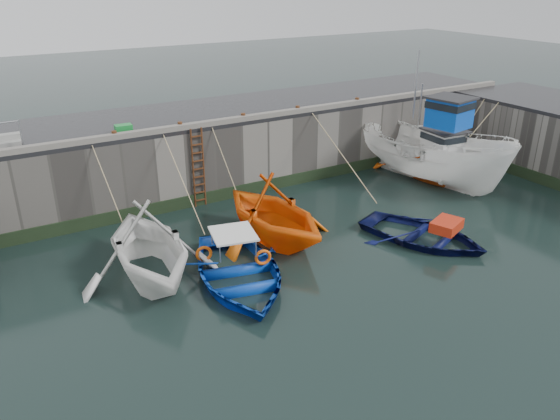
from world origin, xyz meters
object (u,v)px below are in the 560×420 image
boat_far_white (433,155)px  boat_near_navy (422,240)px  boat_near_blue (238,280)px  bollard_d (298,109)px  boat_near_blacktrim (273,239)px  fish_crate (124,129)px  bollard_b (180,126)px  boat_near_white (151,277)px  boat_far_orange (432,165)px  bollard_c (243,117)px  ladder (198,168)px  bollard_a (114,135)px  bollard_e (357,101)px

boat_far_white → boat_near_navy: bearing=-148.0°
boat_near_blue → bollard_d: bearing=58.6°
boat_far_white → boat_near_blacktrim: bearing=177.8°
boat_near_blacktrim → fish_crate: fish_crate is taller
bollard_b → fish_crate: bearing=162.5°
boat_near_white → boat_far_orange: 14.63m
boat_near_blacktrim → fish_crate: (-3.50, 5.05, 3.31)m
boat_near_navy → bollard_c: 8.58m
fish_crate → bollard_d: (7.29, -0.63, -0.01)m
ladder → bollard_a: 3.47m
boat_near_navy → bollard_d: size_ratio=16.14×
fish_crate → bollard_c: fish_crate is taller
boat_near_blacktrim → boat_far_white: bearing=1.6°
boat_far_white → bollard_b: size_ratio=29.05×
boat_far_orange → bollard_a: (-13.86, 2.27, 2.88)m
boat_near_white → bollard_d: size_ratio=18.65×
fish_crate → boat_near_blue: bearing=-77.3°
boat_near_blue → bollard_e: bearing=46.8°
ladder → boat_near_blacktrim: bearing=-76.1°
boat_near_blue → bollard_c: 7.96m
boat_far_white → bollard_b: bearing=152.8°
boat_far_white → bollard_b: (-10.44, 3.07, 2.05)m
bollard_b → bollard_e: same height
boat_near_blacktrim → boat_far_orange: boat_far_orange is taller
ladder → boat_near_blue: bearing=-102.4°
boat_near_blue → bollard_e: (9.32, 6.34, 3.30)m
bollard_c → bollard_e: (5.80, 0.00, 0.00)m
bollard_c → bollard_d: 2.60m
boat_far_white → bollard_e: bearing=111.5°
fish_crate → boat_far_white: bearing=-13.5°
boat_near_blue → boat_near_blacktrim: bearing=52.2°
boat_far_orange → bollard_c: 9.40m
ladder → boat_near_navy: ladder is taller
ladder → boat_near_white: bearing=-128.7°
fish_crate → bollard_d: 7.32m
boat_near_navy → ladder: bearing=107.3°
boat_near_blue → boat_far_orange: bearing=31.0°
bollard_a → bollard_c: (5.20, 0.00, 0.00)m
bollard_c → boat_near_navy: bearing=-65.6°
ladder → boat_near_blacktrim: size_ratio=0.63×
boat_near_white → boat_near_blacktrim: 4.57m
boat_near_blacktrim → boat_near_navy: 5.26m
bollard_a → bollard_e: bearing=0.0°
boat_near_blacktrim → bollard_a: (-4.01, 4.42, 3.30)m
boat_near_white → bollard_e: bearing=26.2°
boat_near_navy → bollard_b: (-5.97, 7.21, 3.30)m
boat_near_blue → boat_near_blacktrim: size_ratio=1.03×
ladder → bollard_d: bollard_d is taller
boat_near_white → bollard_c: bollard_c is taller
boat_far_orange → bollard_a: boat_far_orange is taller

